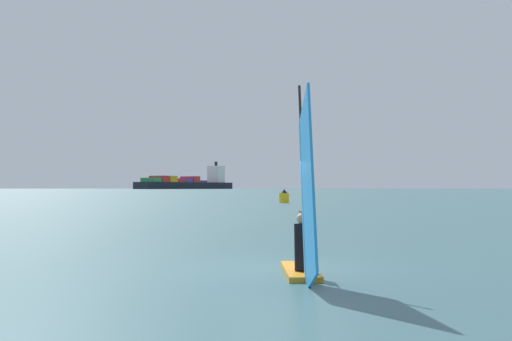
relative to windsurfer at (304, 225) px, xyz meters
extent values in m
plane|color=#386066|center=(-0.04, 1.56, -1.14)|extent=(4000.00, 4000.00, 0.00)
cube|color=orange|center=(0.10, 0.82, -1.08)|extent=(1.03, 2.67, 0.12)
cylinder|color=black|center=(0.02, 0.17, 1.05)|extent=(0.26, 1.55, 4.15)
cube|color=#268CD8|center=(-0.08, -0.66, 0.76)|extent=(0.44, 3.04, 4.19)
cylinder|color=black|center=(0.00, -0.02, 0.26)|extent=(0.28, 1.87, 0.04)
cylinder|color=black|center=(0.06, 0.47, -0.51)|extent=(0.38, 0.52, 1.05)
sphere|color=tan|center=(0.06, 0.47, 0.12)|extent=(0.22, 0.22, 0.22)
cube|color=black|center=(17.82, 735.25, 3.13)|extent=(129.23, 118.76, 8.54)
cube|color=silver|center=(59.76, 772.25, 18.72)|extent=(24.15, 24.72, 22.64)
cylinder|color=black|center=(59.76, 772.25, 33.04)|extent=(4.00, 4.00, 6.00)
cube|color=#59388C|center=(33.31, 748.92, 8.70)|extent=(25.78, 27.01, 2.60)
cube|color=red|center=(23.53, 740.29, 11.30)|extent=(25.78, 27.01, 7.80)
cube|color=#59388C|center=(13.76, 731.67, 10.00)|extent=(25.78, 27.01, 5.20)
cube|color=red|center=(3.98, 723.04, 8.70)|extent=(25.78, 27.01, 2.60)
cube|color=gold|center=(-5.79, 714.42, 11.30)|extent=(25.78, 27.01, 7.80)
cube|color=red|center=(-15.57, 705.80, 11.30)|extent=(25.78, 27.01, 7.80)
cube|color=#2D8C47|center=(-25.34, 697.17, 10.00)|extent=(25.78, 27.01, 5.20)
cube|color=#756B56|center=(89.39, 1586.57, 22.45)|extent=(1318.50, 362.57, 47.17)
cylinder|color=yellow|center=(11.46, 59.26, -0.52)|extent=(1.27, 1.27, 1.22)
cone|color=black|center=(11.46, 59.26, 0.34)|extent=(0.89, 0.89, 0.50)
camera|label=1|loc=(-2.80, -11.84, 0.80)|focal=40.39mm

